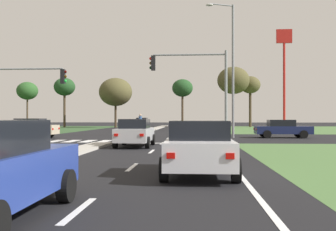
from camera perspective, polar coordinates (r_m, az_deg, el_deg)
name	(u,v)px	position (r m, az deg, el deg)	size (l,w,h in m)	color
ground_plane	(126,137)	(32.43, -6.07, -3.20)	(200.00, 200.00, 0.00)	black
grass_verge_far_right	(336,129)	(59.86, 23.27, -1.84)	(35.00, 35.00, 0.01)	#476B38
median_island_near	(30,164)	(14.13, -19.44, -6.67)	(1.20, 22.00, 0.14)	#ADA89E
median_island_far	(156,128)	(57.20, -1.78, -1.87)	(1.20, 36.00, 0.14)	#ADA89E
lane_dash_near	(79,210)	(7.29, -12.88, -13.27)	(0.14, 2.00, 0.01)	silver
lane_dash_second	(132,167)	(13.07, -5.25, -7.49)	(0.14, 2.00, 0.01)	silver
lane_dash_third	(152,151)	(18.99, -2.40, -5.24)	(0.14, 2.00, 0.01)	silver
lane_dash_fourth	(162,143)	(24.94, -0.91, -4.06)	(0.14, 2.00, 0.01)	silver
lane_dash_fifth	(168,138)	(30.92, 0.00, -3.33)	(0.14, 2.00, 0.01)	silver
edge_line_right	(231,164)	(14.07, 9.19, -6.98)	(0.14, 24.00, 0.01)	silver
stop_bar_near	(167,143)	(25.02, -0.21, -4.05)	(6.40, 0.50, 0.01)	silver
crosswalk_bar_near	(23,141)	(29.30, -20.31, -3.48)	(0.70, 2.80, 0.01)	silver
crosswalk_bar_second	(39,141)	(28.85, -18.22, -3.54)	(0.70, 2.80, 0.01)	silver
crosswalk_bar_third	(55,141)	(28.44, -16.06, -3.59)	(0.70, 2.80, 0.01)	silver
crosswalk_bar_fourth	(72,141)	(28.07, -13.85, -3.63)	(0.70, 2.80, 0.01)	silver
crosswalk_bar_fifth	(88,141)	(27.75, -11.58, -3.68)	(0.70, 2.80, 0.01)	silver
crosswalk_bar_sixth	(104,141)	(27.47, -9.26, -3.71)	(0.70, 2.80, 0.01)	silver
crosswalk_bar_seventh	(121,141)	(27.23, -6.90, -3.74)	(0.70, 2.80, 0.01)	silver
car_maroon_third	(142,123)	(59.28, -3.81, -1.09)	(1.96, 4.50, 1.61)	maroon
car_silver_fourth	(135,133)	(22.21, -4.81, -2.48)	(1.96, 4.30, 1.56)	#B7B7BC
car_navy_fifth	(283,129)	(33.11, 16.31, -1.83)	(4.47, 1.98, 1.46)	#161E47
car_white_sixth	(199,147)	(11.26, 4.55, -4.63)	(2.04, 4.17, 1.55)	silver
car_beige_seventh	(29,128)	(33.09, -19.55, -1.74)	(4.45, 2.06, 1.57)	#BCAD8E
traffic_signal_near_right	(198,79)	(25.43, 4.42, 5.27)	(5.05, 0.32, 5.96)	gray
traffic_signal_near_left	(24,89)	(27.78, -20.27, 3.69)	(4.85, 0.32, 5.13)	gray
street_lamp_second	(231,64)	(32.14, 9.15, 7.38)	(2.30, 1.02, 10.74)	gray
pedestrian_at_median	(140,121)	(40.98, -4.05, -0.79)	(0.34, 0.34, 1.89)	#9E8966
fastfood_pole_sign	(284,57)	(48.27, 16.53, 8.12)	(1.80, 0.40, 11.96)	red
treeline_near	(27,91)	(75.07, -19.78, 3.37)	(3.76, 3.76, 8.06)	#423323
treeline_second	(65,87)	(68.63, -14.82, 3.98)	(3.55, 3.55, 8.35)	#423323
treeline_third	(116,92)	(64.50, -7.63, 3.40)	(5.39, 5.39, 8.10)	#423323
treeline_fourth	(182,88)	(64.53, 2.12, 3.96)	(3.40, 3.40, 7.95)	#423323
treeline_fifth	(233,81)	(67.28, 9.48, 5.03)	(5.40, 5.40, 10.22)	#423323
treeline_sixth	(250,86)	(69.94, 11.87, 4.28)	(3.53, 3.53, 8.86)	#423323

